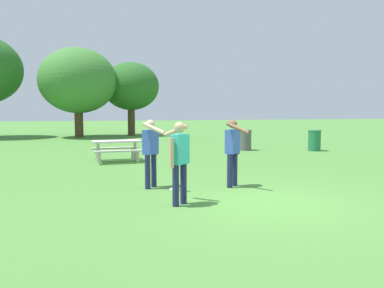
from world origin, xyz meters
TOP-DOWN VIEW (x-y plane):
  - ground_plane at (0.00, 0.00)m, footprint 120.00×120.00m
  - person_thrower at (-0.14, 1.64)m, footprint 0.48×0.84m
  - person_catcher at (-1.79, 0.21)m, footprint 0.48×0.84m
  - person_bystander at (-2.08, 1.99)m, footprint 0.49×0.84m
  - frisbee at (-1.57, 1.68)m, footprint 0.25×0.25m
  - picnic_table_near at (-2.61, 7.00)m, footprint 1.80×1.54m
  - trash_can_beside_table at (6.34, 8.49)m, footprint 0.59×0.59m
  - trash_can_further_along at (3.38, 9.51)m, footprint 0.59×0.59m
  - tree_broad_center at (-4.40, 20.18)m, footprint 5.17×5.17m
  - tree_far_right at (-0.74, 21.37)m, footprint 4.07×4.07m

SIDE VIEW (x-z plane):
  - ground_plane at x=0.00m, z-range 0.00..0.00m
  - frisbee at x=-1.57m, z-range 0.00..0.03m
  - trash_can_beside_table at x=6.34m, z-range 0.00..0.96m
  - trash_can_further_along at x=3.38m, z-range 0.00..0.96m
  - picnic_table_near at x=-2.61m, z-range 0.18..0.95m
  - person_thrower at x=-0.14m, z-range 0.14..1.78m
  - person_catcher at x=-1.79m, z-range 0.14..1.78m
  - person_bystander at x=-2.08m, z-range 0.14..1.78m
  - tree_far_right at x=-0.74m, z-range 0.90..6.20m
  - tree_broad_center at x=-4.40m, z-range 0.80..6.83m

